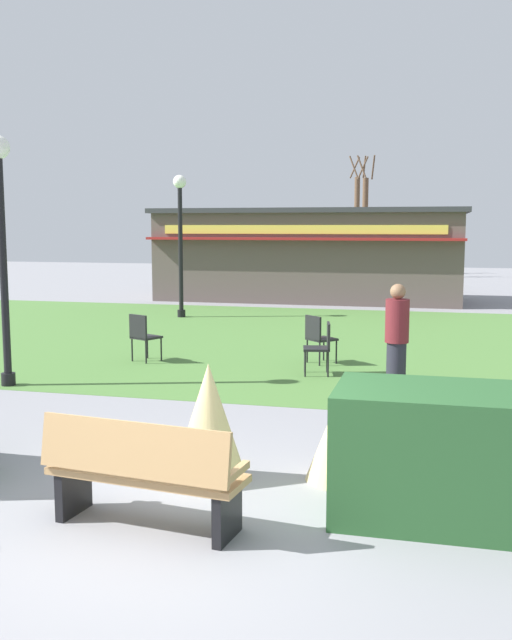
% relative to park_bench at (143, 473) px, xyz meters
% --- Properties ---
extents(ground_plane, '(80.00, 80.00, 0.00)m').
position_rel_park_bench_xyz_m(ground_plane, '(0.06, -0.04, -0.48)').
color(ground_plane, gray).
extents(lawn_patch, '(36.00, 12.00, 0.01)m').
position_rel_park_bench_xyz_m(lawn_patch, '(0.06, 10.27, -0.48)').
color(lawn_patch, '#4C7A38').
rests_on(lawn_patch, ground_plane).
extents(park_bench, '(1.75, 0.72, 0.95)m').
position_rel_park_bench_xyz_m(park_bench, '(0.00, 0.00, 0.00)').
color(park_bench, tan).
rests_on(park_bench, ground_plane).
extents(hedge_right, '(1.82, 1.10, 1.13)m').
position_rel_park_bench_xyz_m(hedge_right, '(2.40, 0.84, 0.09)').
color(hedge_right, '#28562B').
rests_on(hedge_right, ground_plane).
extents(ornamental_grass_behind_left, '(0.72, 0.72, 0.93)m').
position_rel_park_bench_xyz_m(ornamental_grass_behind_left, '(1.45, 1.57, -0.02)').
color(ornamental_grass_behind_left, '#D1BC7F').
rests_on(ornamental_grass_behind_left, ground_plane).
extents(ornamental_grass_behind_right, '(0.76, 0.76, 1.18)m').
position_rel_park_bench_xyz_m(ornamental_grass_behind_right, '(0.18, 1.23, 0.11)').
color(ornamental_grass_behind_right, '#D1BC7F').
rests_on(ornamental_grass_behind_right, ground_plane).
extents(ornamental_grass_behind_center, '(0.75, 0.75, 0.96)m').
position_rel_park_bench_xyz_m(ornamental_grass_behind_center, '(2.00, 1.44, -0.00)').
color(ornamental_grass_behind_center, '#D1BC7F').
rests_on(ornamental_grass_behind_center, ground_plane).
extents(lamppost_mid, '(0.36, 0.36, 3.87)m').
position_rel_park_bench_xyz_m(lamppost_mid, '(-4.21, 4.57, 1.97)').
color(lamppost_mid, black).
rests_on(lamppost_mid, ground_plane).
extents(lamppost_far, '(0.36, 0.36, 3.87)m').
position_rel_park_bench_xyz_m(lamppost_far, '(-4.50, 13.38, 1.97)').
color(lamppost_far, black).
rests_on(lamppost_far, ground_plane).
extents(food_kiosk, '(10.31, 4.06, 3.07)m').
position_rel_park_bench_xyz_m(food_kiosk, '(-1.90, 18.95, 1.07)').
color(food_kiosk, '#594C47').
rests_on(food_kiosk, ground_plane).
extents(cafe_chair_west, '(0.51, 0.51, 0.89)m').
position_rel_park_bench_xyz_m(cafe_chair_west, '(0.46, 6.58, 0.05)').
color(cafe_chair_west, black).
rests_on(cafe_chair_west, ground_plane).
extents(cafe_chair_center, '(0.59, 0.59, 0.89)m').
position_rel_park_bench_xyz_m(cafe_chair_center, '(-2.93, 6.95, 0.05)').
color(cafe_chair_center, black).
rests_on(cafe_chair_center, ground_plane).
extents(cafe_chair_north, '(0.62, 0.62, 0.89)m').
position_rel_park_bench_xyz_m(cafe_chair_north, '(0.24, 7.54, 0.05)').
color(cafe_chair_north, black).
rests_on(cafe_chair_north, ground_plane).
extents(person_strolling, '(0.34, 0.34, 1.69)m').
position_rel_park_bench_xyz_m(person_strolling, '(1.78, 5.05, 0.38)').
color(person_strolling, '#23232D').
rests_on(person_strolling, ground_plane).
extents(parked_car_west_slot, '(4.21, 2.09, 1.20)m').
position_rel_park_bench_xyz_m(parked_car_west_slot, '(-5.63, 25.09, 0.16)').
color(parked_car_west_slot, '#B7BABF').
rests_on(parked_car_west_slot, ground_plane).
extents(parked_car_center_slot, '(4.30, 2.25, 1.20)m').
position_rel_park_bench_xyz_m(parked_car_center_slot, '(-0.73, 25.10, 0.16)').
color(parked_car_center_slot, maroon).
rests_on(parked_car_center_slot, ground_plane).
extents(tree_right_bg, '(0.91, 0.96, 6.06)m').
position_rel_park_bench_xyz_m(tree_right_bg, '(-1.81, 32.70, 2.19)').
color(tree_right_bg, brown).
rests_on(tree_right_bg, ground_plane).
extents(tree_center_bg, '(0.91, 0.96, 5.84)m').
position_rel_park_bench_xyz_m(tree_center_bg, '(-1.13, 30.11, 2.08)').
color(tree_center_bg, brown).
rests_on(tree_center_bg, ground_plane).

